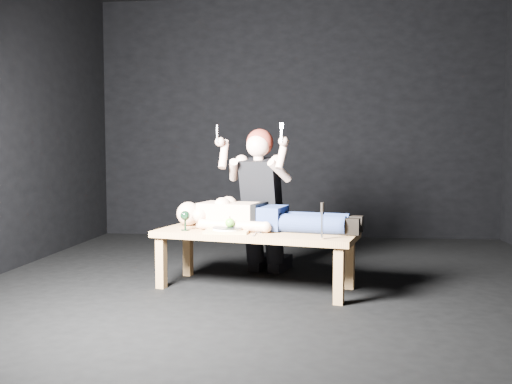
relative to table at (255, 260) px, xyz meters
The scene contains 13 objects.
ground 0.39m from the table, 41.81° to the left, with size 5.00×5.00×0.00m, color black.
back_wall 3.01m from the table, 85.00° to the left, with size 5.00×5.00×0.00m, color black.
table is the anchor object (origin of this frame).
lying_man 0.37m from the table, 55.19° to the left, with size 1.47×0.45×0.25m, color #DFB392, non-canonical shape.
kneeling_woman 0.69m from the table, 88.13° to the left, with size 0.69×0.77×1.30m, color black, non-canonical shape.
serving_tray 0.33m from the table, 155.91° to the right, with size 0.33×0.24×0.02m, color tan.
plate 0.34m from the table, 155.91° to the right, with size 0.22×0.22×0.02m, color white.
apple 0.36m from the table, 156.18° to the right, with size 0.07×0.07×0.07m, color #4BAD1D.
goblet 0.63m from the table, behind, with size 0.07×0.07×0.15m, color black, non-canonical shape.
fork_flat 0.45m from the table, 166.86° to the right, with size 0.01×0.16×0.01m, color #B2B2B7.
knife_flat 0.30m from the table, 85.85° to the right, with size 0.01×0.16×0.01m, color #B2B2B7.
spoon_flat 0.24m from the table, 81.39° to the right, with size 0.01×0.16×0.01m, color #B2B2B7.
carving_knife 0.70m from the table, 33.67° to the right, with size 0.03×0.04×0.26m, color #B2B2B7, non-canonical shape.
Camera 1 is at (0.20, -4.31, 1.04)m, focal length 37.71 mm.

